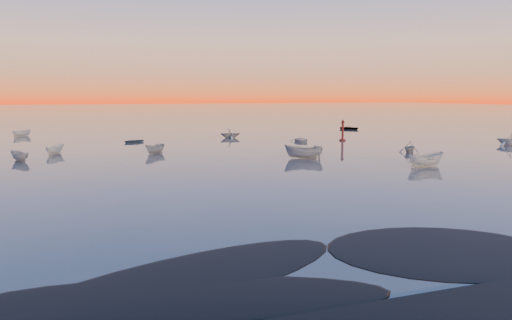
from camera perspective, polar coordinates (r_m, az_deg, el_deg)
name	(u,v)px	position (r m, az deg, el deg)	size (l,w,h in m)	color
ground	(136,127)	(118.34, -13.54, 3.71)	(600.00, 600.00, 0.00)	#615951
mud_lobes	(434,269)	(22.69, 19.73, -11.68)	(140.00, 6.00, 0.07)	black
moored_fleet	(177,146)	(72.03, -9.02, 1.55)	(124.00, 58.00, 1.20)	silver
boat_near_center	(426,167)	(53.88, 18.83, -0.72)	(4.19, 1.77, 1.45)	silver
boat_near_right	(509,145)	(81.48, 26.97, 1.51)	(3.98, 1.79, 1.39)	silver
channel_marker	(343,132)	(81.14, 9.88, 3.18)	(1.00, 1.00, 3.56)	#460F0F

